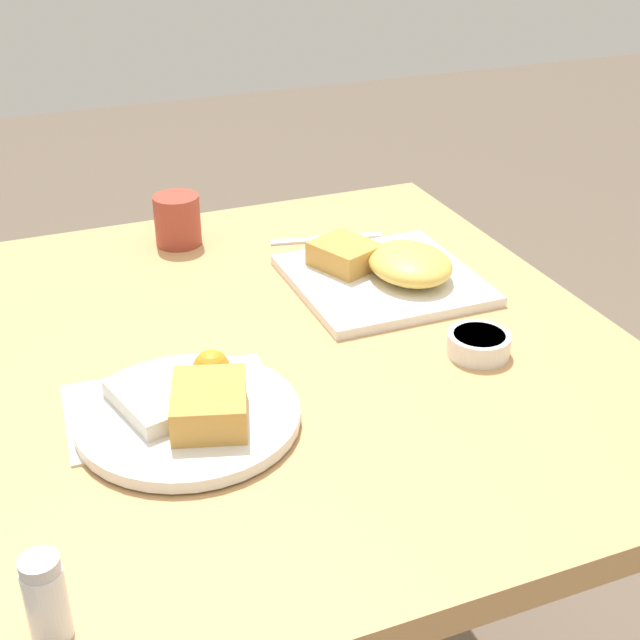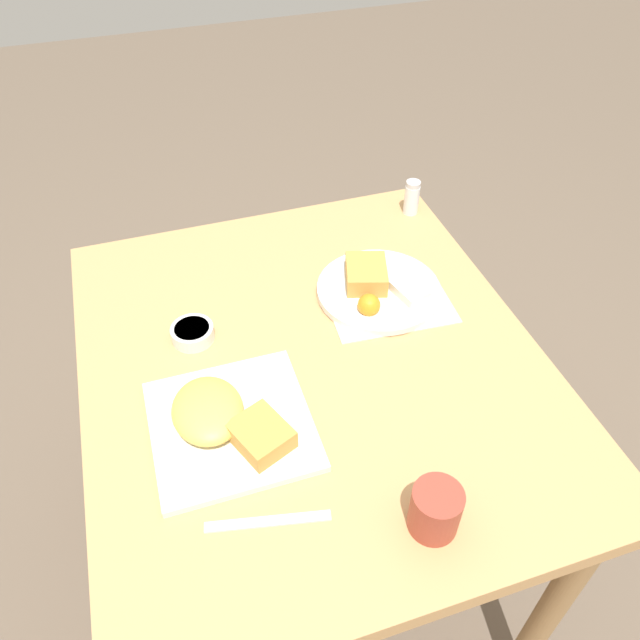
% 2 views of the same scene
% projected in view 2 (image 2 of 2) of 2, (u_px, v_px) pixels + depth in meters
% --- Properties ---
extents(ground_plane, '(8.00, 8.00, 0.00)m').
position_uv_depth(ground_plane, '(315.00, 549.00, 1.65)').
color(ground_plane, brown).
extents(dining_table, '(0.95, 0.82, 0.74)m').
position_uv_depth(dining_table, '(313.00, 392.00, 1.20)').
color(dining_table, tan).
rests_on(dining_table, ground_plane).
extents(menu_card, '(0.18, 0.25, 0.00)m').
position_uv_depth(menu_card, '(390.00, 305.00, 1.23)').
color(menu_card, beige).
rests_on(menu_card, dining_table).
extents(plate_square_near, '(0.26, 0.26, 0.06)m').
position_uv_depth(plate_square_near, '(226.00, 421.00, 1.00)').
color(plate_square_near, white).
rests_on(plate_square_near, dining_table).
extents(plate_oval_far, '(0.25, 0.25, 0.05)m').
position_uv_depth(plate_oval_far, '(377.00, 287.00, 1.25)').
color(plate_oval_far, white).
rests_on(plate_oval_far, menu_card).
extents(sauce_ramekin, '(0.08, 0.08, 0.03)m').
position_uv_depth(sauce_ramekin, '(193.00, 333.00, 1.16)').
color(sauce_ramekin, white).
rests_on(sauce_ramekin, dining_table).
extents(salt_shaker, '(0.03, 0.03, 0.08)m').
position_uv_depth(salt_shaker, '(412.00, 199.00, 1.44)').
color(salt_shaker, white).
rests_on(salt_shaker, dining_table).
extents(butter_knife, '(0.05, 0.18, 0.00)m').
position_uv_depth(butter_knife, '(268.00, 521.00, 0.90)').
color(butter_knife, silver).
rests_on(butter_knife, dining_table).
extents(coffee_mug, '(0.07, 0.07, 0.08)m').
position_uv_depth(coffee_mug, '(435.00, 510.00, 0.87)').
color(coffee_mug, '#9E3D2D').
rests_on(coffee_mug, dining_table).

